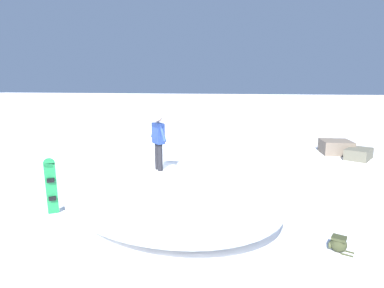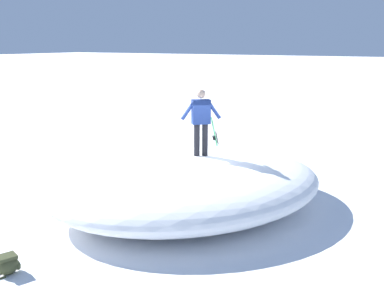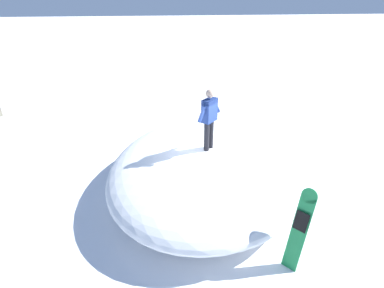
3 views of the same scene
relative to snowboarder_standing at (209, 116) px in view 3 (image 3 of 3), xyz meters
name	(u,v)px [view 3 (image 3 of 3)]	position (x,y,z in m)	size (l,w,h in m)	color
ground	(211,189)	(0.09, -0.05, -2.17)	(240.00, 240.00, 0.00)	white
snow_mound	(210,163)	(0.15, 0.33, -1.53)	(5.31, 6.73, 1.27)	white
snowboarder_standing	(209,116)	(0.00, 0.00, 0.00)	(0.78, 0.72, 1.59)	black
snowboard_primary_upright	(300,228)	(1.03, -2.82, -1.28)	(0.48, 0.46, 1.72)	#1E8C47
backpack_near	(207,120)	(1.23, 4.63, -1.98)	(0.42, 0.58, 0.36)	#383D23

